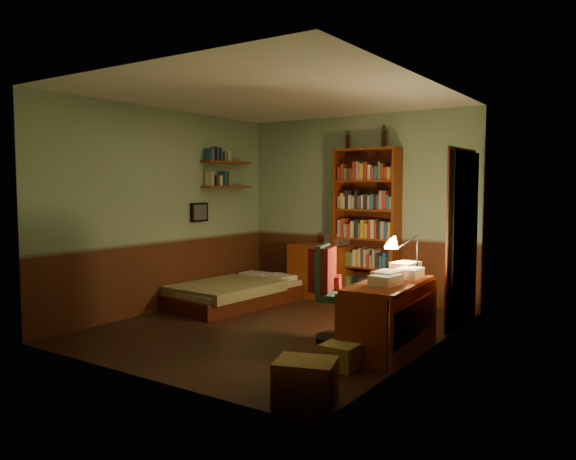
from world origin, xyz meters
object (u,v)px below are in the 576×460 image
Objects in this scene: mini_stereo at (337,239)px; bookshelf at (366,226)px; bed at (235,285)px; desk at (389,317)px; office_chair at (341,297)px; desk_lamp at (418,242)px; dresser at (320,271)px; cardboard_box_a at (306,382)px; cardboard_box_b at (340,357)px.

mini_stereo is 0.14× the size of bookshelf.
desk is at bearing -11.29° from bed.
bookshelf reaches higher than office_chair.
mini_stereo is at bearing 126.29° from desk_lamp.
bookshelf reaches higher than mini_stereo.
cardboard_box_a is (1.96, -3.48, -0.22)m from dresser.
bookshelf is at bearing 8.82° from mini_stereo.
office_chair is 0.96m from cardboard_box_b.
mini_stereo reaches higher than cardboard_box_b.
mini_stereo reaches higher than desk.
cardboard_box_b is at bearing -26.13° from bed.
bed is at bearing 160.35° from desk_lamp.
cardboard_box_a is (1.27, -3.57, -0.90)m from bookshelf.
cardboard_box_b is at bearing -66.43° from bookshelf.
bookshelf reaches higher than bed.
bookshelf is (1.41, 1.14, 0.79)m from bed.
desk_lamp is at bearing 1.94° from bed.
bed is 2.10× the size of dresser.
bookshelf is at bearing 45.04° from bed.
cardboard_box_a is 0.87m from cardboard_box_b.
mini_stereo is at bearing 104.27° from office_chair.
bookshelf reaches higher than desk_lamp.
mini_stereo reaches higher than dresser.
desk is at bearing -36.11° from mini_stereo.
mini_stereo is 0.95× the size of cardboard_box_b.
desk_lamp is (0.03, 0.63, 0.68)m from desk.
bookshelf is 3.08m from cardboard_box_b.
cardboard_box_a is at bearing -68.68° from bookshelf.
desk is 0.80m from cardboard_box_b.
bookshelf is at bearing 109.56° from cardboard_box_a.
desk_lamp is 1.66m from cardboard_box_b.
cardboard_box_a is at bearing -50.55° from mini_stereo.
bookshelf is 1.69× the size of desk.
bookshelf is 2.29× the size of office_chair.
bed is at bearing 137.78° from cardboard_box_a.
bed is at bearing 147.64° from cardboard_box_b.
cardboard_box_a is (0.01, -2.23, -0.85)m from desk_lamp.
mini_stereo is 0.23× the size of desk.
desk_lamp is 2.20× the size of cardboard_box_b.
desk is (2.63, -0.83, 0.07)m from bed.
cardboard_box_a is (0.60, -1.64, -0.30)m from office_chair.
office_chair is 3.00× the size of cardboard_box_b.
cardboard_box_a is 1.42× the size of cardboard_box_b.
bookshelf is 6.85× the size of cardboard_box_b.
office_chair reaches higher than cardboard_box_a.
desk_lamp reaches higher than bed.
desk_lamp is (1.25, -1.33, -0.05)m from bookshelf.
office_chair is at bearing -52.17° from dresser.
dresser is 2.29m from office_chair.
cardboard_box_b is (1.78, -2.63, -0.28)m from dresser.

